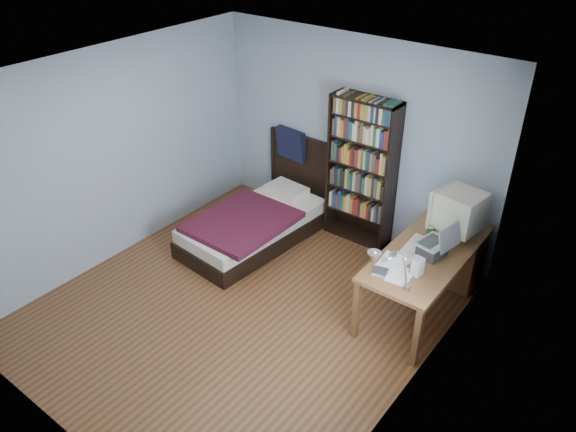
% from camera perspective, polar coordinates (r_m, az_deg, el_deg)
% --- Properties ---
extents(room, '(4.20, 4.24, 2.50)m').
position_cam_1_polar(room, '(5.41, -4.85, 0.87)').
color(room, '#58351A').
rests_on(room, ground).
extents(desk, '(0.75, 1.73, 0.73)m').
position_cam_1_polar(desk, '(6.42, 15.57, -3.74)').
color(desk, brown).
rests_on(desk, floor).
extents(crt_monitor, '(0.50, 0.47, 0.51)m').
position_cam_1_polar(crt_monitor, '(6.06, 16.88, 0.55)').
color(crt_monitor, beige).
rests_on(crt_monitor, desk).
extents(laptop, '(0.37, 0.37, 0.40)m').
position_cam_1_polar(laptop, '(5.74, 14.64, -3.07)').
color(laptop, '#2D2D30').
rests_on(laptop, desk).
extents(desk_lamp, '(0.23, 0.51, 0.60)m').
position_cam_1_polar(desk_lamp, '(4.78, 9.31, -4.50)').
color(desk_lamp, '#99999E').
rests_on(desk_lamp, desk).
extents(keyboard, '(0.21, 0.47, 0.04)m').
position_cam_1_polar(keyboard, '(5.86, 12.75, -3.10)').
color(keyboard, beige).
rests_on(keyboard, desk).
extents(speaker, '(0.11, 0.11, 0.19)m').
position_cam_1_polar(speaker, '(5.46, 13.02, -5.03)').
color(speaker, '#99999C').
rests_on(speaker, desk).
extents(soda_can, '(0.07, 0.07, 0.13)m').
position_cam_1_polar(soda_can, '(6.05, 14.23, -1.62)').
color(soda_can, '#0B3A08').
rests_on(soda_can, desk).
extents(mouse, '(0.06, 0.10, 0.03)m').
position_cam_1_polar(mouse, '(6.11, 15.18, -1.91)').
color(mouse, silver).
rests_on(mouse, desk).
extents(phone_silver, '(0.08, 0.12, 0.02)m').
position_cam_1_polar(phone_silver, '(5.72, 10.74, -3.88)').
color(phone_silver, '#B7B7BC').
rests_on(phone_silver, desk).
extents(phone_grey, '(0.05, 0.09, 0.02)m').
position_cam_1_polar(phone_grey, '(5.61, 9.74, -4.49)').
color(phone_grey, '#99999C').
rests_on(phone_grey, desk).
extents(external_drive, '(0.16, 0.16, 0.03)m').
position_cam_1_polar(external_drive, '(5.45, 9.35, -5.64)').
color(external_drive, '#99999C').
rests_on(external_drive, desk).
extents(bookshelf, '(0.83, 0.30, 1.85)m').
position_cam_1_polar(bookshelf, '(6.84, 7.47, 4.51)').
color(bookshelf, black).
rests_on(bookshelf, floor).
extents(bed, '(1.09, 2.06, 1.16)m').
position_cam_1_polar(bed, '(7.10, -3.06, -0.43)').
color(bed, black).
rests_on(bed, floor).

